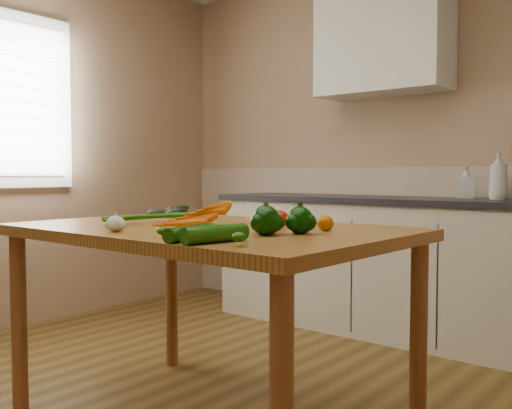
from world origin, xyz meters
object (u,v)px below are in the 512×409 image
at_px(garlic_bulb, 116,224).
at_px(pepper_b, 300,220).
at_px(leafy_greens, 173,206).
at_px(pepper_a, 265,222).
at_px(soap_bottle_a, 498,175).
at_px(carrot_bunch, 186,216).
at_px(tomato_b, 306,221).
at_px(zucchini_a, 215,234).
at_px(tomato_a, 279,219).
at_px(pepper_c, 266,221).
at_px(soap_bottle_b, 466,182).
at_px(tomato_c, 325,223).
at_px(table, 208,249).
at_px(zucchini_b, 191,233).

distance_m(garlic_bulb, pepper_b, 0.67).
xyz_separation_m(leafy_greens, pepper_a, (0.83, -0.31, -0.02)).
distance_m(soap_bottle_a, leafy_greens, 1.96).
relative_size(carrot_bunch, tomato_b, 4.53).
bearing_deg(zucchini_a, tomato_a, 105.95).
xyz_separation_m(carrot_bunch, pepper_c, (0.51, -0.11, 0.01)).
distance_m(soap_bottle_b, zucchini_a, 2.30).
bearing_deg(tomato_c, tomato_a, -177.21).
distance_m(leafy_greens, pepper_b, 0.98).
bearing_deg(soap_bottle_a, tomato_a, -34.08).
xyz_separation_m(soap_bottle_a, pepper_a, (-0.23, -1.95, -0.17)).
height_order(table, soap_bottle_b, soap_bottle_b).
bearing_deg(carrot_bunch, soap_bottle_b, 76.31).
distance_m(carrot_bunch, zucchini_b, 0.56).
bearing_deg(soap_bottle_a, pepper_a, -30.75).
xyz_separation_m(pepper_b, tomato_b, (-0.11, 0.20, -0.02)).
relative_size(pepper_c, tomato_c, 1.60).
bearing_deg(soap_bottle_b, tomato_a, -117.00).
distance_m(pepper_a, tomato_a, 0.21).
height_order(soap_bottle_b, tomato_b, soap_bottle_b).
xyz_separation_m(table, pepper_b, (0.46, -0.01, 0.14)).
bearing_deg(soap_bottle_a, leafy_greens, -56.80).
xyz_separation_m(soap_bottle_a, zucchini_a, (-0.16, -2.28, -0.18)).
relative_size(soap_bottle_b, zucchini_a, 0.88).
bearing_deg(pepper_b, soap_bottle_b, 92.57).
height_order(soap_bottle_a, pepper_b, soap_bottle_a).
relative_size(pepper_c, tomato_b, 1.58).
bearing_deg(pepper_c, soap_bottle_b, 90.59).
distance_m(soap_bottle_b, garlic_bulb, 2.33).
relative_size(tomato_b, zucchini_b, 0.27).
relative_size(leafy_greens, tomato_a, 2.99).
relative_size(garlic_bulb, zucchini_b, 0.30).
bearing_deg(garlic_bulb, soap_bottle_a, 73.44).
distance_m(pepper_b, zucchini_a, 0.38).
bearing_deg(pepper_a, table, 170.67).
xyz_separation_m(pepper_c, tomato_b, (-0.05, 0.31, -0.02)).
relative_size(pepper_b, zucchini_b, 0.41).
bearing_deg(soap_bottle_a, table, -40.89).
bearing_deg(garlic_bulb, zucchini_a, -1.14).
xyz_separation_m(tomato_b, zucchini_a, (0.06, -0.57, -0.00)).
height_order(table, pepper_a, pepper_a).
distance_m(tomato_a, zucchini_a, 0.55).
bearing_deg(tomato_b, zucchini_a, -84.22).
distance_m(pepper_b, zucchini_b, 0.41).
height_order(table, tomato_c, tomato_c).
distance_m(pepper_c, tomato_b, 0.31).
relative_size(carrot_bunch, zucchini_b, 1.24).
relative_size(tomato_c, zucchini_b, 0.27).
bearing_deg(garlic_bulb, tomato_c, 42.65).
height_order(table, pepper_c, pepper_c).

